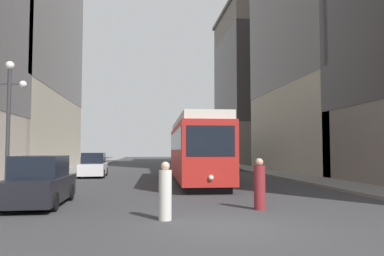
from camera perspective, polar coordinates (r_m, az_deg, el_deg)
The scene contains 13 objects.
ground_plane at distance 10.07m, azimuth 5.66°, elevation -15.07°, with size 200.00×200.00×0.00m, color #38383A.
sidewalk_left at distance 50.08m, azimuth -15.07°, elevation -5.57°, with size 2.91×120.00×0.15m, color gray.
sidewalk_right at distance 50.85m, azimuth 5.02°, elevation -5.64°, with size 2.91×120.00×0.15m, color gray.
streetcar at distance 22.66m, azimuth 0.63°, elevation -3.27°, with size 3.05×12.67×3.89m.
transit_bus at distance 39.61m, azimuth 2.02°, elevation -3.57°, with size 2.78×12.64×3.45m.
parked_car_left_near at distance 28.93m, azimuth -15.09°, elevation -5.69°, with size 1.99×4.49×1.82m.
parked_car_left_mid at distance 14.66m, azimuth -22.65°, elevation -7.84°, with size 1.90×4.34×1.82m.
pedestrian_crossing_near at distance 12.87m, azimuth 10.48°, elevation -8.82°, with size 0.39×0.39×1.75m.
pedestrian_crossing_far at distance 10.82m, azimuth -4.20°, elevation -10.04°, with size 0.38×0.38×1.69m.
lamp_post_left_near at distance 17.31m, azimuth -26.65°, elevation 2.97°, with size 1.41×0.36×5.66m.
building_left_corner at distance 41.84m, azimuth -27.63°, elevation 15.61°, with size 12.54×22.33×29.91m.
building_right_midblock at distance 40.20m, azimuth 22.39°, elevation 17.86°, with size 13.62×18.87×31.92m.
building_right_far at distance 59.88m, azimuth 11.07°, elevation 6.61°, with size 13.44×16.45×24.14m.
Camera 1 is at (-2.23, -9.61, 2.03)m, focal length 34.24 mm.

